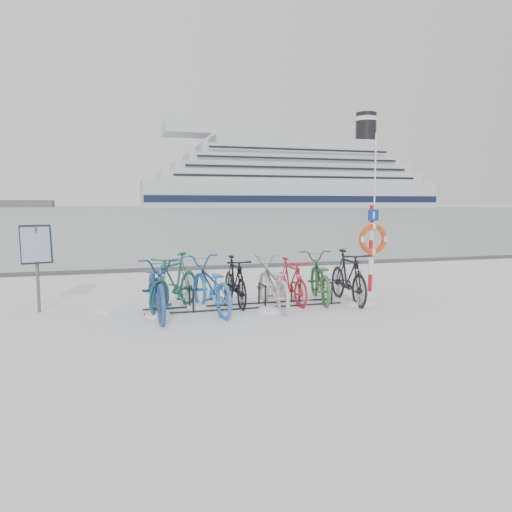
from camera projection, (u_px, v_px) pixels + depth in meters
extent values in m
plane|color=white|center=(245.00, 307.00, 10.03)|extent=(900.00, 900.00, 0.00)
cube|color=#A5B3BB|center=(119.00, 210.00, 158.02)|extent=(400.00, 298.00, 0.02)
cube|color=#3F3F42|center=(197.00, 268.00, 15.65)|extent=(400.00, 0.25, 0.10)
cylinder|color=black|center=(155.00, 303.00, 9.29)|extent=(0.04, 0.04, 0.44)
cylinder|color=black|center=(153.00, 299.00, 9.71)|extent=(0.04, 0.04, 0.44)
cylinder|color=black|center=(154.00, 290.00, 9.48)|extent=(0.04, 0.44, 0.04)
cylinder|color=black|center=(193.00, 301.00, 9.49)|extent=(0.04, 0.04, 0.44)
cylinder|color=black|center=(190.00, 297.00, 9.91)|extent=(0.04, 0.04, 0.44)
cylinder|color=black|center=(191.00, 288.00, 9.68)|extent=(0.04, 0.44, 0.04)
cylinder|color=black|center=(230.00, 299.00, 9.69)|extent=(0.04, 0.04, 0.44)
cylinder|color=black|center=(225.00, 295.00, 10.11)|extent=(0.04, 0.04, 0.44)
cylinder|color=black|center=(227.00, 286.00, 9.88)|extent=(0.04, 0.44, 0.04)
cylinder|color=black|center=(265.00, 297.00, 9.89)|extent=(0.04, 0.04, 0.44)
cylinder|color=black|center=(259.00, 293.00, 10.31)|extent=(0.04, 0.04, 0.44)
cylinder|color=black|center=(262.00, 285.00, 10.08)|extent=(0.04, 0.44, 0.04)
cylinder|color=black|center=(299.00, 295.00, 10.09)|extent=(0.04, 0.04, 0.44)
cylinder|color=black|center=(292.00, 292.00, 10.51)|extent=(0.04, 0.04, 0.44)
cylinder|color=black|center=(295.00, 283.00, 10.28)|extent=(0.04, 0.44, 0.04)
cylinder|color=black|center=(332.00, 294.00, 10.29)|extent=(0.04, 0.04, 0.44)
cylinder|color=black|center=(323.00, 290.00, 10.71)|extent=(0.04, 0.04, 0.44)
cylinder|color=black|center=(328.00, 281.00, 10.48)|extent=(0.04, 0.44, 0.04)
cylinder|color=black|center=(248.00, 308.00, 9.81)|extent=(4.00, 0.03, 0.03)
cylinder|color=black|center=(242.00, 304.00, 10.23)|extent=(4.00, 0.03, 0.03)
cylinder|color=#595B5E|center=(37.00, 270.00, 9.46)|extent=(0.06, 0.06, 1.62)
cube|color=black|center=(36.00, 244.00, 9.38)|extent=(0.59, 0.34, 0.73)
cube|color=#8C99AD|center=(36.00, 245.00, 9.34)|extent=(0.53, 0.27, 0.65)
cylinder|color=red|center=(370.00, 283.00, 11.81)|extent=(0.09, 0.09, 0.41)
cylinder|color=silver|center=(370.00, 266.00, 11.77)|extent=(0.09, 0.09, 0.41)
cylinder|color=red|center=(371.00, 249.00, 11.72)|extent=(0.09, 0.09, 0.41)
cylinder|color=silver|center=(371.00, 231.00, 11.68)|extent=(0.09, 0.09, 0.41)
cylinder|color=red|center=(372.00, 214.00, 11.64)|extent=(0.09, 0.09, 0.41)
torus|color=#C33E12|center=(373.00, 239.00, 11.61)|extent=(0.71, 0.12, 0.71)
cube|color=navy|center=(373.00, 215.00, 11.56)|extent=(0.26, 0.03, 0.26)
cylinder|color=silver|center=(374.00, 213.00, 11.71)|extent=(0.03, 0.03, 3.70)
cube|color=silver|center=(292.00, 195.00, 224.32)|extent=(132.82, 24.67, 11.38)
cube|color=#101932|center=(303.00, 199.00, 212.70)|extent=(132.82, 0.30, 2.85)
cube|color=#101932|center=(283.00, 199.00, 236.34)|extent=(132.82, 0.30, 2.85)
cube|color=silver|center=(293.00, 178.00, 223.51)|extent=(118.59, 22.77, 3.79)
cube|color=silver|center=(293.00, 161.00, 222.71)|extent=(95.82, 19.92, 3.79)
cube|color=silver|center=(293.00, 144.00, 221.91)|extent=(73.05, 17.08, 3.79)
cube|color=silver|center=(186.00, 128.00, 208.23)|extent=(18.97, 18.97, 5.69)
cylinder|color=black|center=(366.00, 127.00, 231.02)|extent=(9.49, 9.49, 13.28)
cube|color=black|center=(302.00, 168.00, 212.06)|extent=(104.36, 0.20, 11.38)
imported|color=navy|center=(157.00, 285.00, 9.20)|extent=(0.84, 2.25, 1.17)
imported|color=#1C5C4D|center=(174.00, 280.00, 9.76)|extent=(1.55, 1.86, 1.15)
imported|color=#2968B5|center=(210.00, 283.00, 9.56)|extent=(1.03, 2.18, 1.10)
imported|color=black|center=(235.00, 280.00, 10.23)|extent=(0.50, 1.72, 1.03)
imported|color=#B3B6BB|center=(272.00, 281.00, 9.93)|extent=(0.76, 2.04, 1.06)
imported|color=#B21B28|center=(291.00, 280.00, 10.39)|extent=(0.57, 1.66, 0.98)
imported|color=#336735|center=(319.00, 276.00, 10.67)|extent=(1.14, 2.14, 1.07)
imported|color=black|center=(348.00, 275.00, 10.49)|extent=(0.67, 1.93, 1.14)
ellipsoid|color=white|center=(371.00, 295.00, 11.32)|extent=(0.41, 0.41, 0.14)
ellipsoid|color=white|center=(269.00, 312.00, 9.60)|extent=(0.54, 0.54, 0.19)
ellipsoid|color=white|center=(255.00, 299.00, 10.90)|extent=(0.34, 0.34, 0.12)
ellipsoid|color=white|center=(301.00, 299.00, 10.86)|extent=(0.55, 0.55, 0.19)
ellipsoid|color=white|center=(106.00, 312.00, 9.54)|extent=(0.38, 0.38, 0.13)
ellipsoid|color=white|center=(196.00, 307.00, 10.03)|extent=(0.43, 0.43, 0.15)
ellipsoid|color=white|center=(361.00, 305.00, 10.25)|extent=(0.57, 0.57, 0.20)
ellipsoid|color=white|center=(158.00, 316.00, 9.25)|extent=(0.48, 0.48, 0.17)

